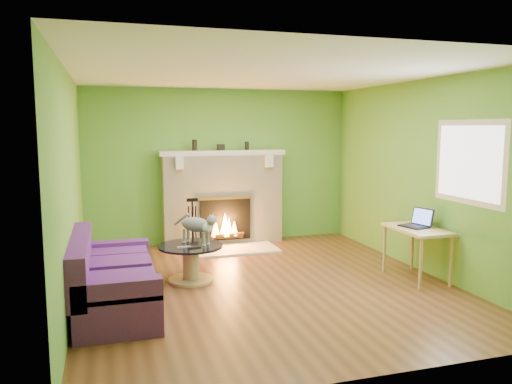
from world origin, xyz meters
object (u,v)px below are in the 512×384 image
coffee_table (191,260)px  desk (417,234)px  sofa (111,281)px  cat (196,228)px

coffee_table → desk: desk is taller
desk → coffee_table: bearing=165.0°
sofa → coffee_table: size_ratio=2.19×
coffee_table → cat: cat is taller
desk → cat: cat is taller
coffee_table → cat: 0.42m
desk → sofa: bearing=-180.0°
sofa → desk: sofa is taller
coffee_table → desk: size_ratio=0.91×
coffee_table → cat: (0.08, 0.05, 0.40)m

